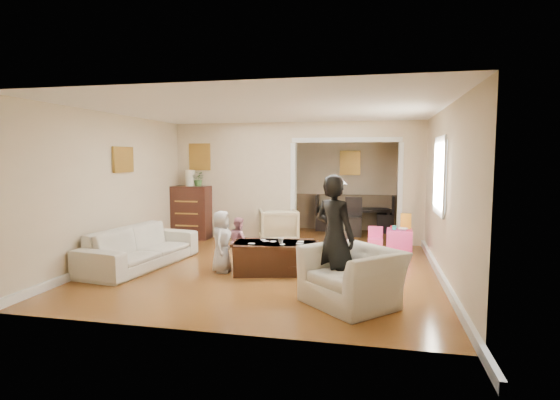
% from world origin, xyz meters
% --- Properties ---
extents(floor, '(7.00, 7.00, 0.00)m').
position_xyz_m(floor, '(0.00, 0.00, 0.00)').
color(floor, '#995927').
rests_on(floor, ground).
extents(partition_left, '(2.75, 0.18, 2.60)m').
position_xyz_m(partition_left, '(-1.38, 1.80, 1.30)').
color(partition_left, beige).
rests_on(partition_left, ground).
extents(partition_right, '(0.55, 0.18, 2.60)m').
position_xyz_m(partition_right, '(2.48, 1.80, 1.30)').
color(partition_right, beige).
rests_on(partition_right, ground).
extents(partition_header, '(2.22, 0.18, 0.35)m').
position_xyz_m(partition_header, '(1.10, 1.80, 2.42)').
color(partition_header, beige).
rests_on(partition_header, partition_right).
extents(window_pane, '(0.03, 0.95, 1.10)m').
position_xyz_m(window_pane, '(2.73, -0.40, 1.55)').
color(window_pane, white).
rests_on(window_pane, ground).
extents(framed_art_partition, '(0.45, 0.03, 0.55)m').
position_xyz_m(framed_art_partition, '(-2.20, 1.70, 1.85)').
color(framed_art_partition, brown).
rests_on(framed_art_partition, partition_left).
extents(framed_art_sofa_wall, '(0.03, 0.55, 0.40)m').
position_xyz_m(framed_art_sofa_wall, '(-2.71, -0.60, 1.80)').
color(framed_art_sofa_wall, brown).
extents(framed_art_alcove, '(0.45, 0.03, 0.55)m').
position_xyz_m(framed_art_alcove, '(1.10, 3.44, 1.70)').
color(framed_art_alcove, brown).
extents(sofa, '(1.18, 2.36, 0.66)m').
position_xyz_m(sofa, '(-2.13, -1.09, 0.33)').
color(sofa, beige).
rests_on(sofa, ground).
extents(armchair_back, '(1.01, 1.03, 0.74)m').
position_xyz_m(armchair_back, '(-0.29, 1.36, 0.37)').
color(armchair_back, tan).
rests_on(armchair_back, ground).
extents(armchair_front, '(1.45, 1.45, 0.71)m').
position_xyz_m(armchair_front, '(1.47, -2.29, 0.36)').
color(armchair_front, beige).
rests_on(armchair_front, ground).
extents(dresser, '(0.87, 0.49, 1.19)m').
position_xyz_m(dresser, '(-2.35, 1.50, 0.60)').
color(dresser, '#361610').
rests_on(dresser, ground).
extents(table_lamp, '(0.22, 0.22, 0.36)m').
position_xyz_m(table_lamp, '(-2.35, 1.50, 1.37)').
color(table_lamp, beige).
rests_on(table_lamp, dresser).
extents(potted_plant, '(0.29, 0.25, 0.32)m').
position_xyz_m(potted_plant, '(-2.15, 1.50, 1.35)').
color(potted_plant, '#3F682E').
rests_on(potted_plant, dresser).
extents(coffee_table, '(1.42, 0.95, 0.49)m').
position_xyz_m(coffee_table, '(0.18, -1.00, 0.24)').
color(coffee_table, '#371A11').
rests_on(coffee_table, ground).
extents(coffee_cup, '(0.11, 0.11, 0.09)m').
position_xyz_m(coffee_cup, '(0.28, -1.05, 0.53)').
color(coffee_cup, beige).
rests_on(coffee_cup, coffee_table).
extents(play_table, '(0.49, 0.49, 0.46)m').
position_xyz_m(play_table, '(2.20, 0.92, 0.23)').
color(play_table, '#F13F9A').
rests_on(play_table, ground).
extents(cereal_box, '(0.20, 0.08, 0.30)m').
position_xyz_m(cereal_box, '(2.32, 1.02, 0.61)').
color(cereal_box, yellow).
rests_on(cereal_box, play_table).
extents(cyan_cup, '(0.08, 0.08, 0.08)m').
position_xyz_m(cyan_cup, '(2.10, 0.87, 0.50)').
color(cyan_cup, '#23B1A8').
rests_on(cyan_cup, play_table).
extents(toy_block, '(0.09, 0.08, 0.05)m').
position_xyz_m(toy_block, '(2.08, 1.04, 0.48)').
color(toy_block, red).
rests_on(toy_block, play_table).
extents(play_bowl, '(0.21, 0.21, 0.05)m').
position_xyz_m(play_bowl, '(2.25, 0.80, 0.48)').
color(play_bowl, white).
rests_on(play_bowl, play_table).
extents(dining_table, '(1.84, 1.32, 0.59)m').
position_xyz_m(dining_table, '(1.24, 3.24, 0.29)').
color(dining_table, black).
rests_on(dining_table, ground).
extents(adult_person, '(0.71, 0.65, 1.63)m').
position_xyz_m(adult_person, '(1.23, -2.11, 0.81)').
color(adult_person, black).
rests_on(adult_person, ground).
extents(child_kneel_a, '(0.35, 0.51, 0.99)m').
position_xyz_m(child_kneel_a, '(-0.67, -1.15, 0.50)').
color(child_kneel_a, silver).
rests_on(child_kneel_a, ground).
extents(child_kneel_b, '(0.49, 0.51, 0.83)m').
position_xyz_m(child_kneel_b, '(-0.52, -0.70, 0.42)').
color(child_kneel_b, pink).
rests_on(child_kneel_b, ground).
extents(child_toddler, '(0.43, 0.49, 0.79)m').
position_xyz_m(child_toddler, '(1.23, -0.25, 0.39)').
color(child_toddler, black).
rests_on(child_toddler, ground).
extents(craft_papers, '(0.85, 0.43, 0.00)m').
position_xyz_m(craft_papers, '(0.20, -0.99, 0.49)').
color(craft_papers, white).
rests_on(craft_papers, coffee_table).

